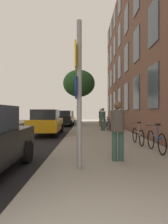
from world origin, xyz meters
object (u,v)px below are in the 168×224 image
pedestrian_0 (118,127)px  pedestrian_2 (101,116)px  traffic_light (79,102)px  bicycle_2 (109,126)px  car_1 (47,122)px  car_3 (68,116)px  pedestrian_1 (103,118)px  bicycle_1 (138,135)px  bicycle_0 (156,141)px  car_2 (65,118)px  bicycle_3 (107,124)px  tree_near (79,84)px  sign_post (78,88)px

pedestrian_0 → pedestrian_2: size_ratio=0.99×
traffic_light → bicycle_2: 7.61m
car_1 → car_3: bearing=90.2°
bicycle_2 → pedestrian_1: (-0.39, 0.11, 0.59)m
bicycle_1 → pedestrian_1: (-0.94, 5.93, 0.57)m
traffic_light → car_3: (-1.82, 8.23, -1.71)m
bicycle_1 → car_1: 6.40m
bicycle_0 → car_2: bearing=108.1°
bicycle_2 → bicycle_3: bicycle_3 is taller
traffic_light → pedestrian_0: traffic_light is taller
car_2 → car_3: bearing=92.1°
bicycle_3 → car_1: bearing=-140.7°
traffic_light → bicycle_2: traffic_light is taller
car_3 → bicycle_3: bearing=-71.9°
bicycle_0 → car_3: size_ratio=0.40×
bicycle_1 → bicycle_3: 7.81m
bicycle_0 → bicycle_3: size_ratio=1.02×
tree_near → car_1: bearing=-101.4°
sign_post → bicycle_3: size_ratio=2.11×
sign_post → pedestrian_1: (1.44, 9.45, -1.00)m
bicycle_2 → bicycle_3: (0.08, 1.97, 0.03)m
sign_post → pedestrian_1: bearing=81.3°
sign_post → pedestrian_1: sign_post is taller
bicycle_2 → car_2: (-3.91, 6.81, 0.37)m
pedestrian_0 → pedestrian_1: same height
car_2 → tree_near: bearing=19.6°
traffic_light → pedestrian_2: 3.69m
bicycle_2 → pedestrian_2: 4.39m
bicycle_0 → car_1: car_1 is taller
sign_post → traffic_light: 16.27m
pedestrian_1 → car_3: (-3.83, 15.04, -0.22)m
car_1 → car_2: 8.33m
bicycle_0 → pedestrian_0: (-1.50, -1.21, 0.56)m
sign_post → car_1: bearing=106.6°
tree_near → bicycle_0: (3.12, -14.75, -4.08)m
car_1 → tree_near: bearing=78.6°
sign_post → pedestrian_0: (1.07, 0.74, -1.00)m
bicycle_0 → pedestrian_0: pedestrian_0 is taller
sign_post → pedestrian_1: size_ratio=2.16×
bicycle_0 → tree_near: bearing=101.9°
sign_post → tree_near: 16.89m
pedestrian_2 → car_2: (-3.69, 2.47, -0.23)m
traffic_light → bicycle_1: bearing=-77.0°
bicycle_1 → bicycle_0: bearing=-82.8°
pedestrian_2 → bicycle_3: bearing=-82.8°
pedestrian_0 → bicycle_1: bearing=64.7°
car_1 → pedestrian_2: bearing=56.0°
tree_near → bicycle_1: size_ratio=3.41×
bicycle_3 → pedestrian_0: 10.61m
traffic_light → bicycle_3: bearing=-63.4°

